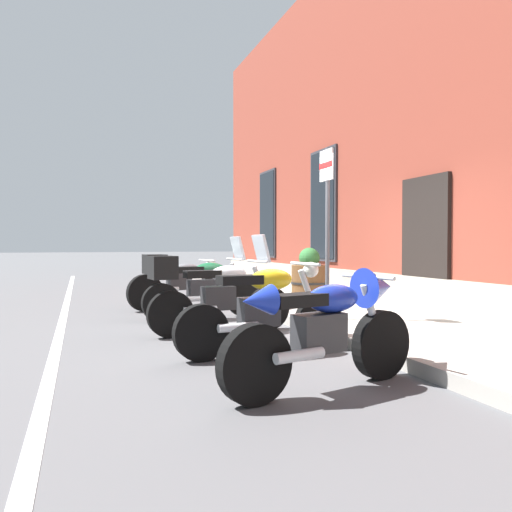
{
  "coord_description": "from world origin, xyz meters",
  "views": [
    {
      "loc": [
        6.52,
        -2.92,
        1.23
      ],
      "look_at": [
        -0.85,
        -0.31,
        1.04
      ],
      "focal_mm": 34.91,
      "sensor_mm": 36.0,
      "label": 1
    }
  ],
  "objects_px": {
    "motorcycle_yellow_naked": "(265,310)",
    "parking_sign": "(327,209)",
    "barrel_planter": "(309,279)",
    "motorcycle_grey_naked": "(182,283)",
    "motorcycle_silver_touring": "(214,293)",
    "motorcycle_blue_sport": "(331,324)",
    "motorcycle_green_touring": "(198,285)"
  },
  "relations": [
    {
      "from": "motorcycle_green_touring",
      "to": "motorcycle_blue_sport",
      "type": "relative_size",
      "value": 1.04
    },
    {
      "from": "motorcycle_green_touring",
      "to": "motorcycle_silver_touring",
      "type": "distance_m",
      "value": 1.34
    },
    {
      "from": "motorcycle_green_touring",
      "to": "barrel_planter",
      "type": "xyz_separation_m",
      "value": [
        -0.77,
        2.36,
        -0.0
      ]
    },
    {
      "from": "motorcycle_yellow_naked",
      "to": "motorcycle_blue_sport",
      "type": "relative_size",
      "value": 1.04
    },
    {
      "from": "motorcycle_silver_touring",
      "to": "motorcycle_yellow_naked",
      "type": "relative_size",
      "value": 1.01
    },
    {
      "from": "motorcycle_grey_naked",
      "to": "motorcycle_blue_sport",
      "type": "distance_m",
      "value": 5.65
    },
    {
      "from": "motorcycle_silver_touring",
      "to": "motorcycle_blue_sport",
      "type": "distance_m",
      "value": 2.83
    },
    {
      "from": "motorcycle_grey_naked",
      "to": "motorcycle_yellow_naked",
      "type": "bearing_deg",
      "value": 1.33
    },
    {
      "from": "motorcycle_yellow_naked",
      "to": "parking_sign",
      "type": "bearing_deg",
      "value": 131.08
    },
    {
      "from": "motorcycle_grey_naked",
      "to": "motorcycle_silver_touring",
      "type": "height_order",
      "value": "motorcycle_silver_touring"
    },
    {
      "from": "motorcycle_grey_naked",
      "to": "motorcycle_yellow_naked",
      "type": "distance_m",
      "value": 4.22
    },
    {
      "from": "motorcycle_silver_touring",
      "to": "parking_sign",
      "type": "relative_size",
      "value": 0.84
    },
    {
      "from": "motorcycle_grey_naked",
      "to": "motorcycle_blue_sport",
      "type": "height_order",
      "value": "motorcycle_blue_sport"
    },
    {
      "from": "motorcycle_silver_touring",
      "to": "motorcycle_yellow_naked",
      "type": "bearing_deg",
      "value": 8.92
    },
    {
      "from": "motorcycle_grey_naked",
      "to": "barrel_planter",
      "type": "height_order",
      "value": "barrel_planter"
    },
    {
      "from": "motorcycle_silver_touring",
      "to": "motorcycle_yellow_naked",
      "type": "distance_m",
      "value": 1.41
    },
    {
      "from": "parking_sign",
      "to": "motorcycle_blue_sport",
      "type": "bearing_deg",
      "value": -26.94
    },
    {
      "from": "motorcycle_blue_sport",
      "to": "barrel_planter",
      "type": "bearing_deg",
      "value": 156.34
    },
    {
      "from": "motorcycle_yellow_naked",
      "to": "barrel_planter",
      "type": "relative_size",
      "value": 2.02
    },
    {
      "from": "motorcycle_blue_sport",
      "to": "motorcycle_silver_touring",
      "type": "bearing_deg",
      "value": -174.32
    },
    {
      "from": "barrel_planter",
      "to": "parking_sign",
      "type": "bearing_deg",
      "value": -19.59
    },
    {
      "from": "motorcycle_yellow_naked",
      "to": "parking_sign",
      "type": "relative_size",
      "value": 0.83
    },
    {
      "from": "motorcycle_silver_touring",
      "to": "motorcycle_green_touring",
      "type": "bearing_deg",
      "value": 176.7
    },
    {
      "from": "motorcycle_grey_naked",
      "to": "parking_sign",
      "type": "relative_size",
      "value": 0.85
    },
    {
      "from": "motorcycle_grey_naked",
      "to": "motorcycle_green_touring",
      "type": "xyz_separation_m",
      "value": [
        1.49,
        -0.04,
        0.09
      ]
    },
    {
      "from": "motorcycle_silver_touring",
      "to": "motorcycle_blue_sport",
      "type": "xyz_separation_m",
      "value": [
        2.82,
        0.28,
        -0.01
      ]
    },
    {
      "from": "motorcycle_yellow_naked",
      "to": "motorcycle_blue_sport",
      "type": "distance_m",
      "value": 1.43
    },
    {
      "from": "motorcycle_silver_touring",
      "to": "barrel_planter",
      "type": "height_order",
      "value": "motorcycle_silver_touring"
    },
    {
      "from": "motorcycle_grey_naked",
      "to": "motorcycle_silver_touring",
      "type": "relative_size",
      "value": 1.02
    },
    {
      "from": "motorcycle_green_touring",
      "to": "parking_sign",
      "type": "relative_size",
      "value": 0.83
    },
    {
      "from": "motorcycle_green_touring",
      "to": "motorcycle_silver_touring",
      "type": "relative_size",
      "value": 0.99
    },
    {
      "from": "motorcycle_grey_naked",
      "to": "parking_sign",
      "type": "distance_m",
      "value": 3.58
    }
  ]
}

